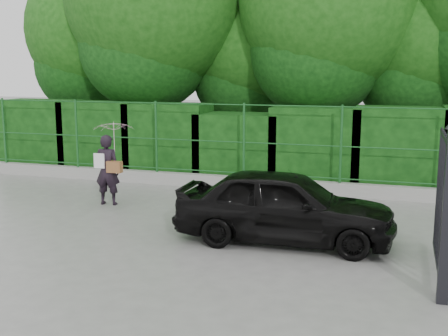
% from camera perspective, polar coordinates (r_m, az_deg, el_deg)
% --- Properties ---
extents(ground, '(80.00, 80.00, 0.00)m').
position_cam_1_polar(ground, '(9.74, -7.55, -7.39)').
color(ground, gray).
extents(kerb, '(14.00, 0.25, 0.30)m').
position_cam_1_polar(kerb, '(13.77, 0.41, -1.45)').
color(kerb, '#9E9E99').
rests_on(kerb, ground).
extents(fence, '(14.13, 0.06, 1.80)m').
position_cam_1_polar(fence, '(13.54, 1.31, 2.85)').
color(fence, '#1A5421').
rests_on(fence, kerb).
extents(hedge, '(14.20, 1.20, 2.05)m').
position_cam_1_polar(hedge, '(14.57, 1.66, 2.52)').
color(hedge, black).
rests_on(hedge, ground).
extents(trees, '(17.10, 6.15, 8.08)m').
position_cam_1_polar(trees, '(16.46, 7.87, 15.99)').
color(trees, black).
rests_on(trees, ground).
extents(gate, '(0.22, 2.33, 2.36)m').
position_cam_1_polar(gate, '(7.88, 21.59, -3.29)').
color(gate, black).
rests_on(gate, ground).
extents(woman, '(0.87, 0.88, 1.80)m').
position_cam_1_polar(woman, '(12.20, -11.36, 1.76)').
color(woman, black).
rests_on(woman, ground).
extents(car, '(3.71, 1.56, 1.25)m').
position_cam_1_polar(car, '(9.53, 6.17, -3.83)').
color(car, black).
rests_on(car, ground).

